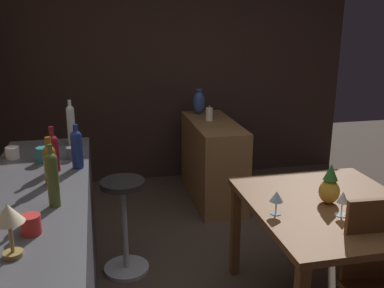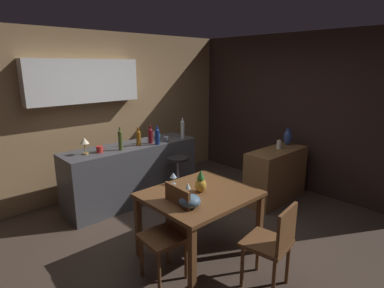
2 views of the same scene
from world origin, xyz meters
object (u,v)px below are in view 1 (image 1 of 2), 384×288
cup_teal (43,155)px  dining_table (331,218)px  wine_bottle_olive (53,178)px  cup_slate (72,153)px  bar_stool (124,224)px  vase_ceramic_blue (199,102)px  pineapple_centerpiece (330,187)px  wine_bottle_amber (50,162)px  pillar_candle_tall (209,114)px  counter_lamp (8,218)px  sideboard_cabinet (213,161)px  wine_bottle_cobalt (77,147)px  wine_glass_right (343,199)px  cup_red (31,224)px  cup_white (12,153)px  wine_glass_left (277,197)px  wine_bottle_ruby (53,151)px

cup_teal → dining_table: bearing=-112.5°
wine_bottle_olive → cup_slate: wine_bottle_olive is taller
bar_stool → vase_ceramic_blue: size_ratio=2.63×
dining_table → cup_teal: size_ratio=9.33×
pineapple_centerpiece → cup_slate: bearing=64.7°
cup_slate → wine_bottle_amber: bearing=167.9°
pillar_candle_tall → bar_stool: bearing=142.4°
pillar_candle_tall → vase_ceramic_blue: 0.31m
counter_lamp → dining_table: bearing=-74.1°
sideboard_cabinet → cup_teal: bearing=128.0°
bar_stool → dining_table: bearing=-120.6°
wine_bottle_cobalt → wine_bottle_amber: size_ratio=1.02×
wine_bottle_cobalt → wine_glass_right: bearing=-115.3°
counter_lamp → wine_bottle_amber: bearing=-6.0°
pineapple_centerpiece → counter_lamp: (-0.52, 1.72, 0.23)m
cup_red → cup_white: 1.18m
wine_bottle_cobalt → wine_bottle_amber: (-0.24, 0.14, -0.01)m
dining_table → counter_lamp: size_ratio=4.88×
wine_bottle_amber → counter_lamp: wine_bottle_amber is taller
cup_red → vase_ceramic_blue: vase_ceramic_blue is taller
pineapple_centerpiece → cup_red: same height
wine_bottle_amber → wine_glass_right: bearing=-105.6°
bar_stool → wine_glass_left: bearing=-132.8°
wine_glass_left → wine_bottle_cobalt: wine_bottle_cobalt is taller
dining_table → cup_teal: 1.90m
wine_bottle_amber → cup_slate: wine_bottle_amber is taller
wine_glass_left → vase_ceramic_blue: vase_ceramic_blue is taller
wine_bottle_olive → pillar_candle_tall: (1.99, -1.34, -0.17)m
sideboard_cabinet → cup_red: bearing=146.7°
bar_stool → wine_bottle_cobalt: bearing=121.0°
sideboard_cabinet → pineapple_centerpiece: (-1.86, -0.22, 0.44)m
cup_teal → counter_lamp: bearing=-179.9°
wine_bottle_amber → vase_ceramic_blue: wine_bottle_amber is taller
wine_glass_right → wine_bottle_amber: wine_bottle_amber is taller
pineapple_centerpiece → cup_white: pineapple_centerpiece is taller
wine_glass_right → counter_lamp: (-0.35, 1.70, 0.23)m
sideboard_cabinet → cup_slate: (-1.13, 1.31, 0.53)m
cup_slate → sideboard_cabinet: bearing=-49.2°
sideboard_cabinet → wine_bottle_olive: wine_bottle_olive is taller
sideboard_cabinet → wine_glass_left: wine_glass_left is taller
wine_bottle_cobalt → cup_red: size_ratio=2.29×
wine_bottle_olive → wine_bottle_amber: size_ratio=1.18×
dining_table → wine_glass_right: bearing=169.1°
wine_glass_right → counter_lamp: size_ratio=0.63×
vase_ceramic_blue → wine_bottle_amber: bearing=145.5°
wine_bottle_cobalt → cup_teal: size_ratio=2.37×
cup_white → pillar_candle_tall: cup_white is taller
cup_red → vase_ceramic_blue: (2.58, -1.39, 0.01)m
cup_red → counter_lamp: bearing=165.3°
wine_bottle_ruby → cup_slate: bearing=-22.7°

